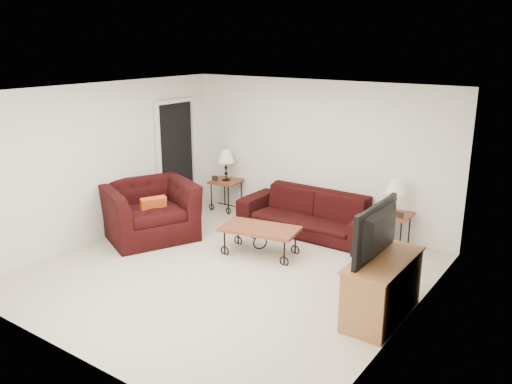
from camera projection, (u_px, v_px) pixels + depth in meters
ground at (227, 272)px, 7.32m from camera, size 5.00×5.00×0.00m
wall_back at (316, 154)px, 8.94m from camera, size 5.00×0.02×2.50m
wall_front at (65, 244)px, 5.01m from camera, size 5.00×0.02×2.50m
wall_left at (103, 162)px, 8.35m from camera, size 0.02×5.00×2.50m
wall_right at (409, 222)px, 5.60m from camera, size 0.02×5.00×2.50m
ceiling at (224, 91)px, 6.62m from camera, size 5.00×5.00×0.00m
doorway at (177, 158)px, 9.69m from camera, size 0.08×0.94×2.04m
sofa at (309, 213)px, 8.73m from camera, size 2.38×0.93×0.70m
side_table_left at (226, 195)px, 9.93m from camera, size 0.62×0.62×0.58m
side_table_right at (393, 230)px, 8.12m from camera, size 0.52×0.52×0.56m
lamp_left at (226, 165)px, 9.77m from camera, size 0.38×0.38×0.58m
lamp_right at (395, 196)px, 7.97m from camera, size 0.32×0.32×0.56m
photo_frame_left at (215, 178)px, 9.80m from camera, size 0.11×0.05×0.10m
photo_frame_right at (400, 215)px, 7.83m from camera, size 0.11×0.04×0.09m
coffee_table at (260, 241)px, 7.88m from camera, size 1.24×0.83×0.43m
armchair at (149, 211)px, 8.50m from camera, size 1.70×1.79×0.91m
throw_pillow at (153, 209)px, 8.36m from camera, size 0.27×0.42×0.41m
tv_stand at (382, 288)px, 6.05m from camera, size 0.51×1.22×0.73m
television at (385, 232)px, 5.86m from camera, size 0.14×1.10×0.63m
backpack at (362, 248)px, 7.58m from camera, size 0.40×0.35×0.44m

